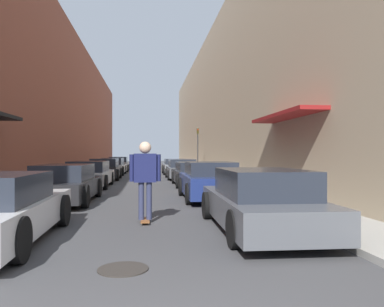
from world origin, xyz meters
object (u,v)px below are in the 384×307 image
(parked_car_left_1, at_px, (66,184))
(parked_car_left_5, at_px, (118,164))
(parked_car_left_4, at_px, (113,167))
(skateboarder, at_px, (145,173))
(parked_car_left_2, at_px, (89,175))
(parked_car_right_3, at_px, (182,169))
(parked_car_right_4, at_px, (175,167))
(manhole_cover, at_px, (123,269))
(parked_car_right_0, at_px, (260,201))
(traffic_light, at_px, (198,145))
(parked_car_right_2, at_px, (193,174))
(parked_car_left_3, at_px, (105,169))
(parked_car_right_1, at_px, (209,181))

(parked_car_left_1, distance_m, parked_car_left_5, 22.67)
(parked_car_left_4, distance_m, skateboarder, 20.87)
(parked_car_left_2, bearing_deg, parked_car_left_5, 89.64)
(parked_car_right_3, bearing_deg, parked_car_right_4, 89.97)
(parked_car_right_4, xyz_separation_m, manhole_cover, (-2.52, -24.73, -0.59))
(parked_car_right_0, bearing_deg, traffic_light, 85.54)
(parked_car_right_2, bearing_deg, parked_car_left_4, 114.77)
(parked_car_left_2, xyz_separation_m, parked_car_left_3, (0.15, 5.32, 0.03))
(parked_car_right_2, height_order, parked_car_right_3, parked_car_right_3)
(parked_car_left_3, height_order, parked_car_right_1, parked_car_right_1)
(parked_car_left_5, height_order, parked_car_right_1, parked_car_left_5)
(skateboarder, relative_size, traffic_light, 0.52)
(parked_car_right_0, bearing_deg, parked_car_right_3, 90.55)
(parked_car_left_3, height_order, parked_car_left_5, parked_car_left_5)
(parked_car_left_4, relative_size, parked_car_right_1, 1.14)
(parked_car_left_3, relative_size, parked_car_left_5, 0.97)
(parked_car_right_0, distance_m, traffic_light, 23.26)
(parked_car_right_2, relative_size, traffic_light, 1.30)
(parked_car_left_3, bearing_deg, manhole_cover, -82.93)
(parked_car_left_3, bearing_deg, parked_car_left_2, -91.65)
(parked_car_right_2, distance_m, traffic_light, 12.26)
(parked_car_right_0, bearing_deg, parked_car_left_5, 100.24)
(manhole_cover, bearing_deg, parked_car_left_3, 97.07)
(parked_car_left_1, height_order, skateboarder, skateboarder)
(parked_car_right_3, bearing_deg, manhole_cover, -97.63)
(parked_car_left_2, distance_m, parked_car_right_4, 12.48)
(parked_car_right_3, relative_size, traffic_light, 1.24)
(parked_car_right_3, height_order, traffic_light, traffic_light)
(parked_car_left_3, distance_m, manhole_cover, 18.76)
(parked_car_right_0, height_order, parked_car_right_3, parked_car_right_0)
(parked_car_right_0, distance_m, parked_car_right_2, 11.13)
(parked_car_right_3, distance_m, traffic_light, 7.19)
(parked_car_left_5, distance_m, parked_car_right_1, 22.97)
(parked_car_left_3, relative_size, traffic_light, 1.09)
(parked_car_left_1, relative_size, parked_car_left_2, 1.03)
(parked_car_right_3, height_order, manhole_cover, parked_car_right_3)
(parked_car_right_3, bearing_deg, parked_car_right_2, -88.75)
(parked_car_left_4, distance_m, parked_car_right_4, 4.87)
(parked_car_left_2, bearing_deg, skateboarder, -74.32)
(parked_car_right_1, bearing_deg, parked_car_right_4, 89.89)
(parked_car_right_4, bearing_deg, skateboarder, -96.02)
(traffic_light, bearing_deg, skateboarder, -100.82)
(parked_car_right_0, distance_m, parked_car_right_3, 16.43)
(parked_car_left_1, distance_m, parked_car_right_0, 7.20)
(parked_car_right_3, relative_size, parked_car_right_4, 1.05)
(parked_car_left_1, relative_size, parked_car_right_1, 1.14)
(parked_car_right_4, distance_m, manhole_cover, 24.87)
(parked_car_right_2, xyz_separation_m, traffic_light, (1.85, 11.99, 1.76))
(parked_car_right_0, bearing_deg, parked_car_right_1, 92.00)
(parked_car_left_3, distance_m, parked_car_right_0, 17.01)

